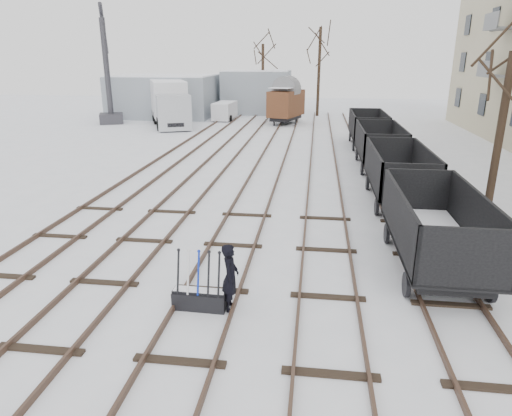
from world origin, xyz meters
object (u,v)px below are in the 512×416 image
Objects in this scene: ground_frame at (200,298)px; freight_wagon_a at (434,240)px; crane at (110,93)px; worker at (230,277)px; box_van_wagon at (286,103)px; lorry at (169,103)px; panel_van at (225,111)px.

ground_frame is 0.27× the size of freight_wagon_a.
freight_wagon_a is 0.55× the size of crane.
ground_frame is 0.88× the size of worker.
ground_frame is at bearing -72.08° from box_van_wagon.
freight_wagon_a reaches higher than worker.
freight_wagon_a is at bearing -81.96° from lorry.
lorry is (-10.12, -2.47, 0.07)m from box_van_wagon.
lorry is at bearing -128.47° from panel_van.
worker is at bearing -74.78° from panel_van.
ground_frame is 31.81m from lorry.
panel_van is at bearing 101.79° from ground_frame.
ground_frame is 0.31× the size of box_van_wagon.
ground_frame is 35.00m from crane.
box_van_wagon is 0.47× the size of crane.
lorry is 2.25× the size of panel_van.
lorry is (-10.28, 30.05, 1.70)m from ground_frame.
freight_wagon_a is at bearing -60.35° from box_van_wagon.
freight_wagon_a is 1.42× the size of panel_van.
lorry reaches higher than worker.
crane is at bearing 24.97° from worker.
freight_wagon_a is (5.36, 2.97, 0.03)m from worker.
panel_van is (-6.22, 34.52, 0.60)m from ground_frame.
worker is at bearing -150.98° from freight_wagon_a.
crane is (-16.10, 30.99, 2.41)m from ground_frame.
worker is 35.23m from crane.
ground_frame is at bearing 93.95° from worker.
freight_wagon_a reaches higher than ground_frame.
lorry reaches higher than panel_van.
box_van_wagon is (-0.16, 32.53, 1.63)m from ground_frame.
lorry reaches higher than freight_wagon_a.
worker is at bearing -93.02° from lorry.
box_van_wagon is 0.54× the size of lorry.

